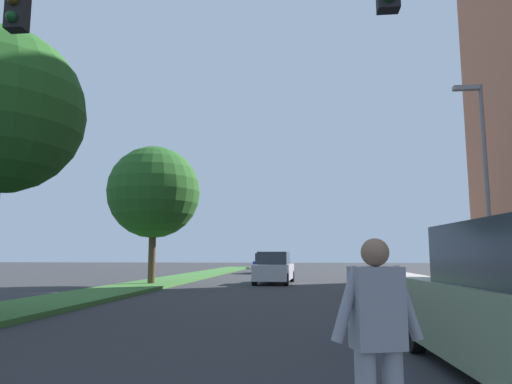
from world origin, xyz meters
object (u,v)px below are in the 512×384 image
tree_far (154,192)px  pedestrian_performer (378,338)px  traffic_light_gantry (14,52)px  sedan_midblock (274,269)px  street_lamp_right (483,168)px  sedan_distant (265,264)px  sedan_far_horizon (269,262)px

tree_far → pedestrian_performer: tree_far is taller
traffic_light_gantry → sedan_midblock: 20.58m
street_lamp_right → sedan_distant: bearing=112.3°
sedan_midblock → traffic_light_gantry: bearing=-96.7°
street_lamp_right → traffic_light_gantry: bearing=-133.2°
sedan_far_horizon → traffic_light_gantry: bearing=-89.9°
tree_far → sedan_midblock: size_ratio=1.50×
traffic_light_gantry → sedan_midblock: traffic_light_gantry is taller
pedestrian_performer → sedan_distant: size_ratio=0.41×
sedan_midblock → sedan_distant: size_ratio=1.15×
sedan_midblock → sedan_distant: 14.53m
tree_far → traffic_light_gantry: 17.78m
tree_far → traffic_light_gantry: size_ratio=0.75×
traffic_light_gantry → tree_far: bearing=102.1°
tree_far → street_lamp_right: street_lamp_right is taller
tree_far → sedan_midblock: 7.78m
pedestrian_performer → sedan_midblock: (-2.20, 22.19, -0.13)m
street_lamp_right → sedan_far_horizon: 39.63m
pedestrian_performer → sedan_distant: 36.82m
street_lamp_right → pedestrian_performer: 14.72m
sedan_midblock → sedan_far_horizon: size_ratio=1.02×
tree_far → sedan_distant: (4.37, 17.18, -4.00)m
sedan_distant → sedan_midblock: bearing=-83.2°
street_lamp_right → sedan_far_horizon: bearing=105.3°
traffic_light_gantry → sedan_distant: traffic_light_gantry is taller
tree_far → sedan_midblock: (6.08, 2.75, -3.99)m
tree_far → sedan_distant: 18.17m
tree_far → pedestrian_performer: (8.28, -19.43, -3.86)m
sedan_midblock → sedan_distant: bearing=96.8°
sedan_distant → sedan_far_horizon: size_ratio=0.89×
tree_far → street_lamp_right: bearing=-24.5°
tree_far → sedan_midblock: tree_far is taller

